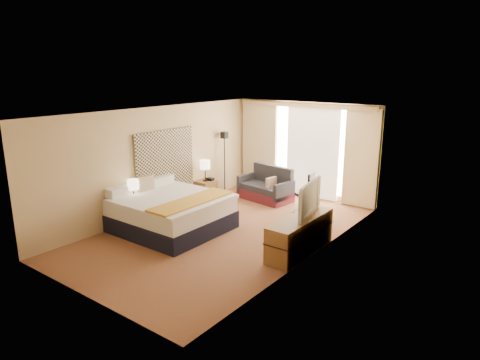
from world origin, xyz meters
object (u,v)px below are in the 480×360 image
Objects in this scene: bed at (170,212)px; desk_chair at (306,195)px; nightstand_left at (132,215)px; media_dresser at (300,235)px; lamp_right at (205,165)px; nightstand_right at (206,190)px; loveseat at (266,189)px; television at (304,198)px; floor_lamp at (224,150)px; lamp_left at (133,185)px.

desk_chair is at bearing 55.80° from bed.
desk_chair is at bearing 49.65° from nightstand_left.
media_dresser is at bearing -71.03° from desk_chair.
nightstand_left is 0.96× the size of lamp_right.
nightstand_right is 0.36× the size of loveseat.
television reaches higher than media_dresser.
floor_lamp reaches higher than bed.
nightstand_left is 0.69m from lamp_left.
media_dresser is 1.17× the size of loveseat.
floor_lamp is at bearing 105.86° from bed.
floor_lamp is 4.25m from television.
bed is 3.18m from loveseat.
loveseat is at bearing 70.62° from lamp_left.
floor_lamp is 1.69× the size of desk_chair.
nightstand_right is 3.94m from television.
media_dresser is 3.97m from lamp_right.
lamp_left is (-3.66, -1.00, 0.61)m from media_dresser.
lamp_right reaches higher than nightstand_right.
desk_chair reaches higher than media_dresser.
bed reaches higher than nightstand_left.
lamp_right is (-3.66, 1.40, 0.64)m from media_dresser.
loveseat is at bearing 39.39° from nightstand_right.
desk_chair is 2.22m from television.
floor_lamp is (-0.03, 3.35, 0.97)m from nightstand_left.
lamp_right is at bearing 110.62° from bed.
lamp_right is at bearing 159.11° from media_dresser.
television is at bearing -18.48° from lamp_right.
floor_lamp is at bearing 169.08° from desk_chair.
lamp_left is at bearing -164.72° from media_dresser.
floor_lamp is 3.31m from lamp_left.
bed is 1.94× the size of television.
loveseat is 1.47m from desk_chair.
floor_lamp is (-0.84, 2.95, 0.85)m from bed.
television is (3.65, -1.26, 0.76)m from nightstand_right.
nightstand_left is 0.24× the size of bed.
nightstand_right is 0.31× the size of media_dresser.
media_dresser is (3.70, -1.45, 0.07)m from nightstand_right.
floor_lamp is (-3.73, 2.30, 0.90)m from media_dresser.
floor_lamp reaches higher than lamp_right.
lamp_left is at bearing -88.78° from floor_lamp.
nightstand_left is 3.49m from floor_lamp.
loveseat is at bearing 35.70° from television.
lamp_left reaches higher than desk_chair.
loveseat is 1.48× the size of desk_chair.
nightstand_left is 4.15m from desk_chair.
nightstand_right is (0.00, 2.50, 0.00)m from nightstand_left.
floor_lamp is at bearing 92.02° from nightstand_right.
floor_lamp is 1.52× the size of television.
nightstand_right is at bearing 111.05° from bed.
television is at bearing -70.02° from desk_chair.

